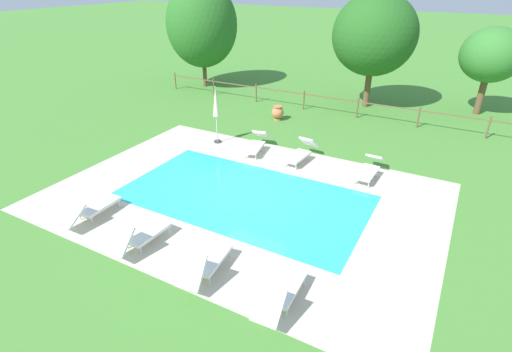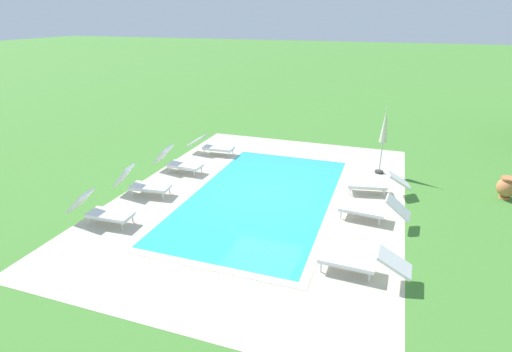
{
  "view_description": "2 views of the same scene",
  "coord_description": "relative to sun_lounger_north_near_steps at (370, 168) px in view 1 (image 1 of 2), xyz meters",
  "views": [
    {
      "loc": [
        5.91,
        -9.84,
        6.7
      ],
      "look_at": [
        0.2,
        0.5,
        0.6
      ],
      "focal_mm": 27.53,
      "sensor_mm": 36.0,
      "label": 1
    },
    {
      "loc": [
        11.43,
        3.74,
        5.65
      ],
      "look_at": [
        1.11,
        0.18,
        1.18
      ],
      "focal_mm": 28.01,
      "sensor_mm": 36.0,
      "label": 2
    }
  ],
  "objects": [
    {
      "name": "sun_lounger_south_end",
      "position": [
        -0.1,
        -7.29,
        0.03
      ],
      "size": [
        0.69,
        1.94,
        0.94
      ],
      "color": "white",
      "rests_on": "ground"
    },
    {
      "name": "ground_plane",
      "position": [
        -3.32,
        -3.48,
        -0.36
      ],
      "size": [
        160.0,
        160.0,
        0.0
      ],
      "primitive_type": "plane",
      "color": "#478433"
    },
    {
      "name": "swimming_pool_water",
      "position": [
        -3.32,
        -3.48,
        -0.35
      ],
      "size": [
        8.19,
        4.45,
        0.01
      ],
      "primitive_type": "cube",
      "color": "#2DB7C6",
      "rests_on": "ground"
    },
    {
      "name": "patio_umbrella_closed_row_west",
      "position": [
        -6.77,
        0.08,
        1.34
      ],
      "size": [
        0.32,
        0.32,
        2.53
      ],
      "color": "#383838",
      "rests_on": "ground"
    },
    {
      "name": "perimeter_fence",
      "position": [
        -3.79,
        6.4,
        0.33
      ],
      "size": [
        21.06,
        0.08,
        1.05
      ],
      "color": "brown",
      "rests_on": "ground"
    },
    {
      "name": "tree_centre",
      "position": [
        3.16,
        10.15,
        2.7
      ],
      "size": [
        3.01,
        3.01,
        4.44
      ],
      "color": "brown",
      "rests_on": "ground"
    },
    {
      "name": "pool_deck_paving",
      "position": [
        -3.32,
        -3.48,
        -0.35
      ],
      "size": [
        12.74,
        9.0,
        0.01
      ],
      "primitive_type": "cube",
      "color": "beige",
      "rests_on": "ground"
    },
    {
      "name": "sun_lounger_north_end",
      "position": [
        -6.71,
        -6.86,
        0.01
      ],
      "size": [
        0.66,
        2.05,
        0.79
      ],
      "color": "white",
      "rests_on": "ground"
    },
    {
      "name": "pool_coping_rim",
      "position": [
        -3.32,
        -3.48,
        -0.35
      ],
      "size": [
        8.67,
        4.93,
        0.01
      ],
      "color": "beige",
      "rests_on": "ground"
    },
    {
      "name": "sun_lounger_north_near_steps",
      "position": [
        0.0,
        0.0,
        0.0
      ],
      "size": [
        0.69,
        2.09,
        0.73
      ],
      "color": "white",
      "rests_on": "ground"
    },
    {
      "name": "sun_lounger_south_mid",
      "position": [
        -4.39,
        -7.19,
        0.04
      ],
      "size": [
        0.67,
        1.91,
        0.96
      ],
      "color": "white",
      "rests_on": "ground"
    },
    {
      "name": "sun_lounger_north_mid",
      "position": [
        -2.16,
        -7.28,
        0.04
      ],
      "size": [
        0.81,
        1.92,
        0.99
      ],
      "color": "white",
      "rests_on": "ground"
    },
    {
      "name": "sun_lounger_south_near_corner",
      "position": [
        -2.77,
        0.07,
        0.02
      ],
      "size": [
        0.76,
        2.03,
        0.86
      ],
      "color": "white",
      "rests_on": "ground"
    },
    {
      "name": "tree_far_west",
      "position": [
        -2.43,
        8.62,
        3.5
      ],
      "size": [
        4.4,
        4.4,
        5.98
      ],
      "color": "brown",
      "rests_on": "ground"
    },
    {
      "name": "terracotta_urn_near_fence",
      "position": [
        -5.77,
        4.1,
        0.04
      ],
      "size": [
        0.62,
        0.62,
        0.74
      ],
      "color": "#C67547",
      "rests_on": "ground"
    },
    {
      "name": "sun_lounger_north_far",
      "position": [
        -4.79,
        0.05,
        0.01
      ],
      "size": [
        0.98,
        2.12,
        0.78
      ],
      "color": "white",
      "rests_on": "ground"
    },
    {
      "name": "tree_west_mid",
      "position": [
        -13.0,
        7.89,
        3.51
      ],
      "size": [
        4.43,
        4.43,
        6.48
      ],
      "color": "brown",
      "rests_on": "ground"
    }
  ]
}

